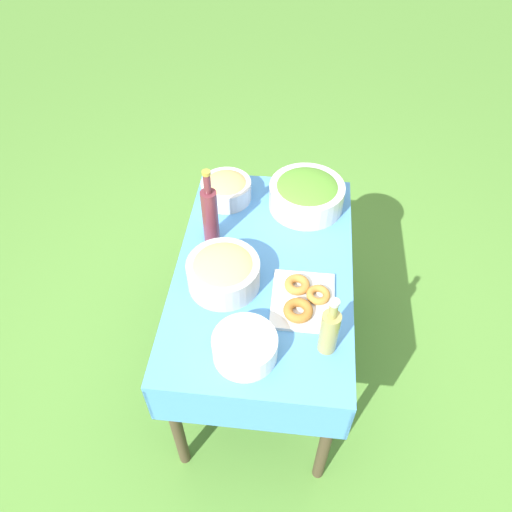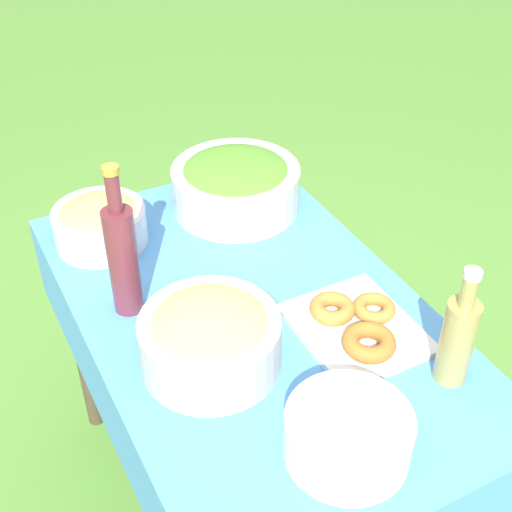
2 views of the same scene
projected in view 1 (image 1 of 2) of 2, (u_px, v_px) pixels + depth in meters
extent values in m
plane|color=#568C38|center=(262.00, 363.00, 2.65)|extent=(14.00, 14.00, 0.00)
cube|color=#4C8CD1|center=(264.00, 269.00, 2.08)|extent=(1.19, 0.73, 0.02)
cube|color=#4C8CD1|center=(347.00, 294.00, 2.15)|extent=(1.19, 0.01, 0.22)
cube|color=#4C8CD1|center=(183.00, 280.00, 2.20)|extent=(1.19, 0.01, 0.22)
cube|color=#4C8CD1|center=(248.00, 415.00, 1.78)|extent=(0.01, 0.73, 0.22)
cube|color=#4C8CD1|center=(275.00, 199.00, 2.57)|extent=(0.01, 0.73, 0.22)
cylinder|color=#473828|center=(326.00, 439.00, 1.99)|extent=(0.05, 0.05, 0.75)
cylinder|color=#473828|center=(329.00, 246.00, 2.71)|extent=(0.05, 0.05, 0.75)
cylinder|color=#473828|center=(176.00, 423.00, 2.03)|extent=(0.05, 0.05, 0.75)
cylinder|color=#473828|center=(218.00, 238.00, 2.75)|extent=(0.05, 0.05, 0.75)
cylinder|color=silver|center=(306.00, 196.00, 2.29)|extent=(0.34, 0.34, 0.12)
ellipsoid|color=#51892D|center=(307.00, 188.00, 2.25)|extent=(0.30, 0.30, 0.07)
cylinder|color=#B2B7BC|center=(224.00, 274.00, 1.97)|extent=(0.29, 0.29, 0.12)
ellipsoid|color=tan|center=(223.00, 266.00, 1.94)|extent=(0.25, 0.25, 0.07)
cube|color=silver|center=(303.00, 301.00, 1.94)|extent=(0.29, 0.24, 0.02)
torus|color=#A36628|center=(298.00, 310.00, 1.88)|extent=(0.13, 0.13, 0.04)
torus|color=#B27533|center=(318.00, 295.00, 1.94)|extent=(0.13, 0.13, 0.03)
torus|color=#B27533|center=(297.00, 285.00, 1.97)|extent=(0.12, 0.12, 0.03)
cylinder|color=white|center=(245.00, 353.00, 1.79)|extent=(0.23, 0.23, 0.01)
cylinder|color=white|center=(245.00, 352.00, 1.78)|extent=(0.23, 0.23, 0.01)
cylinder|color=white|center=(245.00, 350.00, 1.77)|extent=(0.23, 0.23, 0.01)
cylinder|color=white|center=(245.00, 348.00, 1.76)|extent=(0.23, 0.23, 0.01)
cylinder|color=white|center=(245.00, 346.00, 1.75)|extent=(0.23, 0.23, 0.01)
cylinder|color=white|center=(245.00, 344.00, 1.74)|extent=(0.23, 0.23, 0.01)
cylinder|color=white|center=(245.00, 342.00, 1.73)|extent=(0.23, 0.23, 0.01)
cylinder|color=white|center=(245.00, 340.00, 1.73)|extent=(0.23, 0.23, 0.01)
cylinder|color=#998E4C|center=(329.00, 332.00, 1.74)|extent=(0.07, 0.07, 0.19)
cylinder|color=#998E4C|center=(333.00, 310.00, 1.64)|extent=(0.03, 0.03, 0.07)
cylinder|color=#B7B7B7|center=(335.00, 303.00, 1.61)|extent=(0.03, 0.03, 0.02)
cylinder|color=maroon|center=(210.00, 216.00, 2.09)|extent=(0.07, 0.07, 0.26)
cylinder|color=maroon|center=(207.00, 184.00, 1.96)|extent=(0.03, 0.03, 0.09)
cylinder|color=#A58C33|center=(206.00, 173.00, 1.92)|extent=(0.04, 0.04, 0.02)
cylinder|color=silver|center=(226.00, 190.00, 2.33)|extent=(0.23, 0.23, 0.09)
ellipsoid|color=tan|center=(226.00, 185.00, 2.31)|extent=(0.21, 0.21, 0.07)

